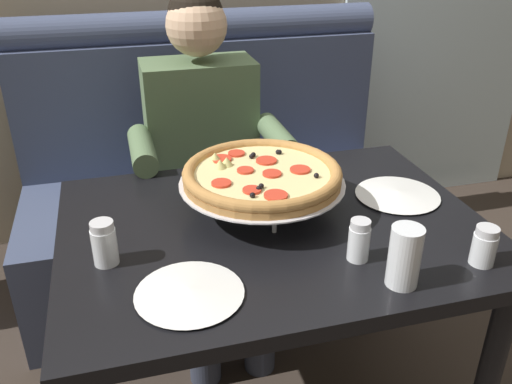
{
  "coord_description": "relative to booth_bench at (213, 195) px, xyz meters",
  "views": [
    {
      "loc": [
        -0.37,
        -1.17,
        1.48
      ],
      "look_at": [
        -0.03,
        0.07,
        0.81
      ],
      "focal_mm": 38.05,
      "sensor_mm": 36.0,
      "label": 1
    }
  ],
  "objects": [
    {
      "name": "plate_near_left",
      "position": [
        0.39,
        -0.83,
        0.37
      ],
      "size": [
        0.24,
        0.24,
        0.02
      ],
      "color": "white",
      "rests_on": "dining_table"
    },
    {
      "name": "pizza",
      "position": [
        -0.01,
        -0.8,
        0.46
      ],
      "size": [
        0.44,
        0.44,
        0.14
      ],
      "color": "silver",
      "rests_on": "dining_table"
    },
    {
      "name": "drinking_glass",
      "position": [
        0.19,
        -1.2,
        0.42
      ],
      "size": [
        0.07,
        0.07,
        0.14
      ],
      "color": "silver",
      "rests_on": "dining_table"
    },
    {
      "name": "shaker_oregano",
      "position": [
        -0.43,
        -0.95,
        0.4
      ],
      "size": [
        0.06,
        0.06,
        0.11
      ],
      "color": "white",
      "rests_on": "dining_table"
    },
    {
      "name": "dining_table",
      "position": [
        0.0,
        -0.88,
        0.25
      ],
      "size": [
        1.1,
        0.82,
        0.75
      ],
      "color": "black",
      "rests_on": "ground_plane"
    },
    {
      "name": "diner_main",
      "position": [
        -0.07,
        -0.27,
        0.31
      ],
      "size": [
        0.54,
        0.64,
        1.27
      ],
      "color": "#2D3342",
      "rests_on": "ground_plane"
    },
    {
      "name": "plate_near_right",
      "position": [
        -0.26,
        -1.12,
        0.37
      ],
      "size": [
        0.24,
        0.24,
        0.02
      ],
      "color": "white",
      "rests_on": "dining_table"
    },
    {
      "name": "booth_bench",
      "position": [
        0.0,
        0.0,
        0.0
      ],
      "size": [
        1.56,
        0.78,
        1.13
      ],
      "color": "#424C6B",
      "rests_on": "ground_plane"
    },
    {
      "name": "shaker_pepper_flakes",
      "position": [
        0.41,
        -1.18,
        0.4
      ],
      "size": [
        0.06,
        0.06,
        0.1
      ],
      "color": "white",
      "rests_on": "dining_table"
    },
    {
      "name": "shaker_parmesan",
      "position": [
        0.14,
        -1.09,
        0.4
      ],
      "size": [
        0.05,
        0.05,
        0.1
      ],
      "color": "white",
      "rests_on": "dining_table"
    },
    {
      "name": "patio_chair",
      "position": [
        1.24,
        1.09,
        0.13
      ],
      "size": [
        0.43,
        0.43,
        0.86
      ],
      "color": "black",
      "rests_on": "ground_plane"
    }
  ]
}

